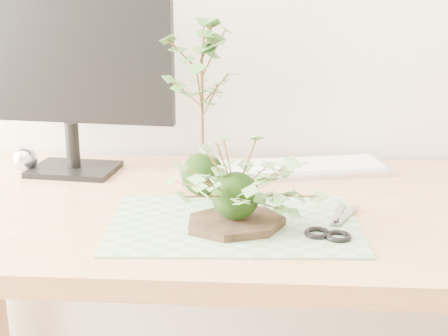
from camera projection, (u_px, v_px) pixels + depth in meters
The scene contains 9 objects.
desk at pixel (265, 244), 1.28m from camera, with size 1.60×0.70×0.74m.
cutting_mat at pixel (234, 224), 1.14m from camera, with size 0.45×0.30×0.00m, color #639666.
stone_dish at pixel (235, 223), 1.12m from camera, with size 0.19×0.19×0.01m, color black.
ivy_kokedama at pixel (236, 174), 1.10m from camera, with size 0.30×0.30×0.17m.
maple_kokedama at pixel (202, 70), 1.24m from camera, with size 0.22×0.22×0.37m.
keyboard at pixel (284, 169), 1.46m from camera, with size 0.51×0.25×0.02m.
monitor at pixel (68, 66), 1.40m from camera, with size 0.49×0.16×0.43m.
foil_ball at pixel (25, 159), 1.46m from camera, with size 0.06×0.06×0.06m, color silver.
scissors at pixel (337, 230), 1.10m from camera, with size 0.10×0.19×0.01m.
Camera 1 is at (0.07, 0.04, 1.16)m, focal length 50.00 mm.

